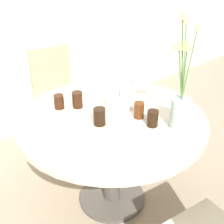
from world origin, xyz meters
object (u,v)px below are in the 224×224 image
(drink_glass_0, at_px, (59,102))
(drink_glass_2, at_px, (99,117))
(flower_vase, at_px, (181,99))
(side_plate, at_px, (99,147))
(birthday_cake, at_px, (119,102))
(chair_far_back, at_px, (57,91))
(drink_glass_3, at_px, (77,100))
(drink_glass_4, at_px, (139,110))
(drink_glass_1, at_px, (153,118))

(drink_glass_0, height_order, drink_glass_2, drink_glass_2)
(flower_vase, height_order, drink_glass_2, flower_vase)
(flower_vase, relative_size, side_plate, 4.27)
(birthday_cake, height_order, drink_glass_0, birthday_cake)
(chair_far_back, height_order, drink_glass_0, chair_far_back)
(chair_far_back, xyz_separation_m, drink_glass_3, (-0.23, -0.70, 0.26))
(chair_far_back, height_order, drink_glass_4, chair_far_back)
(drink_glass_1, bearing_deg, side_plate, 175.16)
(chair_far_back, distance_m, drink_glass_3, 0.78)
(side_plate, relative_size, drink_glass_1, 1.58)
(drink_glass_1, height_order, drink_glass_2, drink_glass_2)
(drink_glass_2, height_order, drink_glass_3, drink_glass_3)
(drink_glass_2, bearing_deg, chair_far_back, 75.12)
(drink_glass_4, bearing_deg, side_plate, -167.06)
(drink_glass_2, distance_m, drink_glass_4, 0.27)
(flower_vase, xyz_separation_m, drink_glass_2, (-0.36, 0.34, -0.14))
(flower_vase, xyz_separation_m, drink_glass_4, (-0.11, 0.24, -0.14))
(birthday_cake, bearing_deg, drink_glass_0, 142.22)
(flower_vase, xyz_separation_m, drink_glass_3, (-0.34, 0.62, -0.14))
(side_plate, relative_size, drink_glass_2, 1.51)
(birthday_cake, distance_m, drink_glass_0, 0.42)
(drink_glass_0, xyz_separation_m, drink_glass_4, (0.33, -0.45, 0.00))
(flower_vase, relative_size, drink_glass_4, 6.63)
(side_plate, bearing_deg, chair_far_back, 70.24)
(chair_far_back, bearing_deg, side_plate, -101.35)
(chair_far_back, bearing_deg, drink_glass_1, -82.34)
(drink_glass_3, bearing_deg, drink_glass_2, -95.41)
(flower_vase, bearing_deg, side_plate, 164.50)
(drink_glass_0, bearing_deg, flower_vase, -57.54)
(drink_glass_3, bearing_deg, flower_vase, -61.72)
(drink_glass_0, relative_size, drink_glass_1, 0.93)
(side_plate, xyz_separation_m, drink_glass_2, (0.16, 0.20, 0.05))
(side_plate, relative_size, drink_glass_4, 1.55)
(chair_far_back, height_order, drink_glass_1, chair_far_back)
(drink_glass_0, distance_m, drink_glass_4, 0.56)
(flower_vase, relative_size, drink_glass_1, 6.76)
(flower_vase, xyz_separation_m, side_plate, (-0.52, 0.15, -0.19))
(drink_glass_0, height_order, drink_glass_1, drink_glass_1)
(side_plate, relative_size, drink_glass_0, 1.70)
(drink_glass_4, bearing_deg, drink_glass_1, -93.69)
(chair_far_back, bearing_deg, drink_glass_2, -96.47)
(drink_glass_1, distance_m, drink_glass_3, 0.56)
(drink_glass_1, bearing_deg, drink_glass_4, 86.31)
(birthday_cake, xyz_separation_m, drink_glass_4, (-0.00, -0.20, 0.02))
(side_plate, height_order, drink_glass_1, drink_glass_1)
(birthday_cake, relative_size, drink_glass_0, 1.89)
(chair_far_back, relative_size, birthday_cake, 4.94)
(drink_glass_3, distance_m, drink_glass_4, 0.44)
(birthday_cake, xyz_separation_m, side_plate, (-0.42, -0.29, -0.03))
(drink_glass_2, relative_size, drink_glass_3, 0.97)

